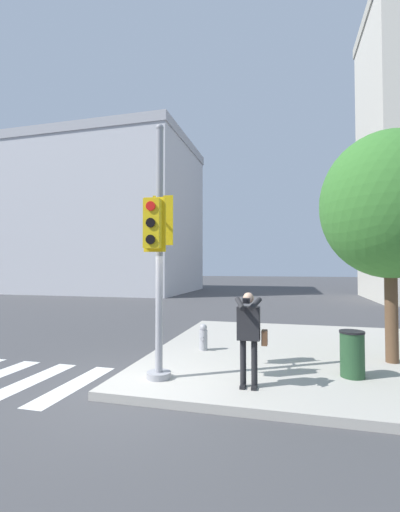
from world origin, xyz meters
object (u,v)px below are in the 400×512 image
object	(u,v)px
street_tree	(389,205)
fire_hydrant	(203,337)
trash_bin	(352,354)
traffic_signal_pole	(159,244)
person_photographer	(249,331)

from	to	relation	value
street_tree	fire_hydrant	world-z (taller)	street_tree
trash_bin	traffic_signal_pole	bearing A→B (deg)	-164.56
trash_bin	street_tree	bearing A→B (deg)	51.66
fire_hydrant	person_photographer	bearing A→B (deg)	-59.27
street_tree	trash_bin	xyz separation A→B (m)	(-1.05, -1.33, -3.09)
traffic_signal_pole	trash_bin	distance (m)	4.33
person_photographer	street_tree	xyz separation A→B (m)	(2.93, 2.39, 2.54)
traffic_signal_pole	person_photographer	xyz separation A→B (m)	(1.75, -0.06, -1.58)
street_tree	person_photographer	bearing A→B (deg)	-140.72
fire_hydrant	trash_bin	size ratio (longest dim) A/B	0.75
person_photographer	street_tree	bearing A→B (deg)	39.28
trash_bin	fire_hydrant	bearing A→B (deg)	157.54
fire_hydrant	trash_bin	bearing A→B (deg)	-22.46
traffic_signal_pole	street_tree	bearing A→B (deg)	26.48
person_photographer	fire_hydrant	xyz separation A→B (m)	(-1.45, 2.44, -0.67)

